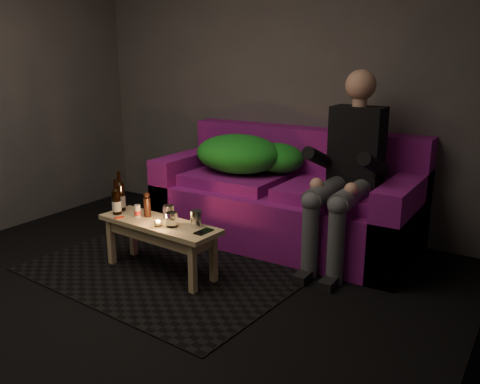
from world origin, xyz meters
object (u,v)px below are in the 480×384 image
object	(u,v)px
beer_bottle_a	(120,196)
beer_bottle_b	(116,201)
sofa	(288,202)
coffee_table	(159,231)
person	(348,166)
steel_cup	(196,219)

from	to	relation	value
beer_bottle_a	beer_bottle_b	size ratio (longest dim) A/B	1.15
sofa	beer_bottle_a	xyz separation A→B (m)	(-0.91, -1.07, 0.17)
coffee_table	beer_bottle_a	size ratio (longest dim) A/B	3.22
sofa	coffee_table	xyz separation A→B (m)	(-0.47, -1.13, -0.01)
beer_bottle_a	beer_bottle_b	world-z (taller)	beer_bottle_a
coffee_table	beer_bottle_b	world-z (taller)	beer_bottle_b
person	sofa	bearing A→B (deg)	163.04
person	steel_cup	xyz separation A→B (m)	(-0.77, -0.89, -0.30)
person	beer_bottle_a	world-z (taller)	person
person	beer_bottle_b	xyz separation A→B (m)	(-1.45, -0.98, -0.26)
person	steel_cup	size ratio (longest dim) A/B	12.58
sofa	beer_bottle_b	world-z (taller)	sofa
person	steel_cup	distance (m)	1.21
steel_cup	coffee_table	bearing A→B (deg)	-167.74
sofa	coffee_table	distance (m)	1.22
steel_cup	beer_bottle_b	bearing A→B (deg)	-172.47
coffee_table	beer_bottle_b	distance (m)	0.43
beer_bottle_b	steel_cup	distance (m)	0.69
sofa	person	xyz separation A→B (m)	(0.59, -0.18, 0.42)
beer_bottle_a	beer_bottle_b	distance (m)	0.10
sofa	coffee_table	size ratio (longest dim) A/B	2.20
sofa	person	distance (m)	0.74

